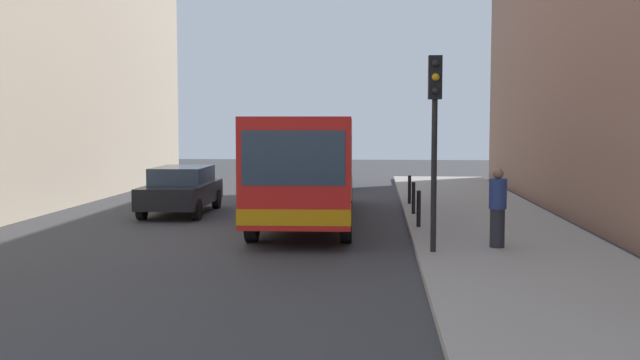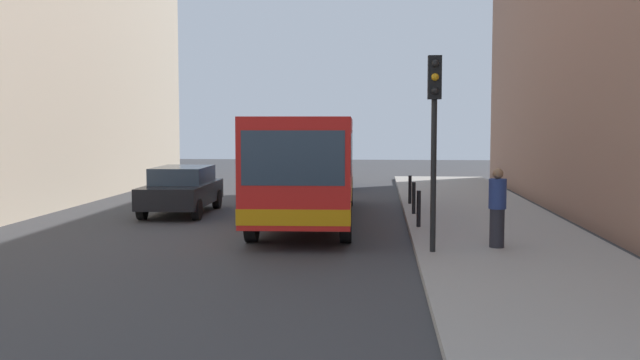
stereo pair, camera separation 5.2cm
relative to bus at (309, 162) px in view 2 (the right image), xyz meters
name	(u,v)px [view 2 (the right image)]	position (x,y,z in m)	size (l,w,h in m)	color
ground_plane	(280,240)	(-0.36, -3.74, -1.73)	(80.00, 80.00, 0.00)	#38383A
sidewalk	(504,240)	(5.04, -3.74, -1.65)	(4.40, 40.00, 0.15)	#9E9991
bus	(309,162)	(0.00, 0.00, 0.00)	(2.89, 11.10, 3.00)	red
car_beside_bus	(182,189)	(-4.16, 1.28, -0.94)	(1.94, 4.44, 1.48)	black
car_behind_bus	(319,170)	(-0.61, 10.99, -0.94)	(1.95, 4.45, 1.48)	navy
traffic_light	(434,116)	(3.19, -5.92, 1.28)	(0.28, 0.33, 4.10)	black
bollard_near	(419,209)	(3.09, -2.17, -1.10)	(0.11, 0.11, 0.95)	black
bollard_mid	(414,198)	(3.09, 0.61, -1.10)	(0.11, 0.11, 0.95)	black
bollard_far	(410,190)	(3.09, 3.39, -1.10)	(0.11, 0.11, 0.95)	black
pedestrian_near_signal	(497,208)	(4.62, -5.25, -0.71)	(0.38, 0.38, 1.73)	#26262D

